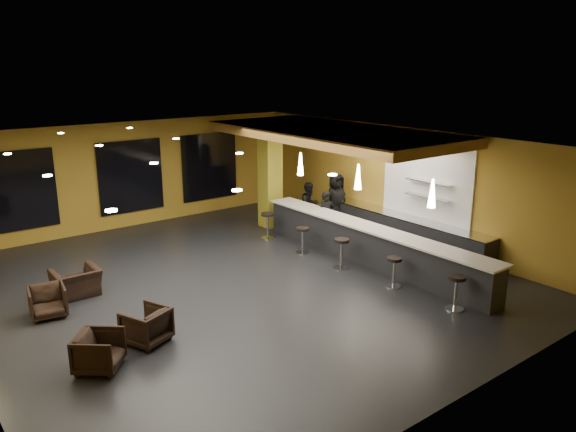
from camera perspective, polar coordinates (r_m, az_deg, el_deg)
floor at (r=14.33m, az=-5.13°, el=-6.95°), size 12.00×13.00×0.10m
ceiling at (r=13.38m, az=-5.51°, el=7.45°), size 12.00×13.00×0.10m
wall_back at (r=19.46m, az=-15.82°, el=4.08°), size 12.00×0.10×3.50m
wall_front at (r=9.23m, az=17.50°, el=-8.62°), size 12.00×0.10×3.50m
wall_right at (r=17.64m, az=11.48°, el=3.22°), size 0.10×13.00×3.50m
wood_soffit at (r=16.61m, az=4.44°, el=8.37°), size 3.60×8.00×0.28m
window_left at (r=18.38m, az=-25.78°, el=2.30°), size 2.20×0.06×2.40m
window_center at (r=19.37m, az=-15.68°, el=3.88°), size 2.20×0.06×2.40m
window_right at (r=20.65m, az=-7.97°, el=5.01°), size 2.20×0.06×2.40m
tile_backsplash at (r=16.90m, az=13.88°, el=3.42°), size 0.06×3.20×2.40m
bar_counter at (r=15.60m, az=8.21°, el=-3.00°), size 0.60×8.00×1.00m
bar_top at (r=15.44m, az=8.28°, el=-1.15°), size 0.78×8.10×0.05m
prep_counter at (r=17.36m, az=11.62°, el=-1.49°), size 0.70×6.00×0.86m
prep_top at (r=17.24m, az=11.70°, el=-0.04°), size 0.72×6.00×0.03m
wall_shelf_lower at (r=16.76m, az=14.02°, el=1.90°), size 0.30×1.50×0.03m
wall_shelf_upper at (r=16.67m, az=14.12°, el=3.41°), size 0.30×1.50×0.03m
column at (r=18.64m, az=-1.84°, el=4.18°), size 0.60×0.60×3.50m
pendant_0 at (r=13.85m, az=14.44°, el=2.25°), size 0.20×0.20×0.70m
pendant_1 at (r=15.46m, az=7.14°, el=3.97°), size 0.20×0.20×0.70m
pendant_2 at (r=17.29m, az=1.28°, el=5.31°), size 0.20×0.20×0.70m
staff_a at (r=17.45m, az=3.93°, el=0.02°), size 0.64×0.52×1.52m
staff_b at (r=18.60m, az=2.20°, el=1.08°), size 0.78×0.61×1.56m
staff_c at (r=18.68m, az=4.89°, el=1.56°), size 0.94×0.64×1.85m
armchair_a at (r=10.93m, az=-18.65°, el=-12.91°), size 1.09×1.09×0.71m
armchair_b at (r=11.62m, az=-14.21°, el=-10.75°), size 1.02×1.03×0.73m
armchair_c at (r=13.41m, az=-23.22°, el=-8.00°), size 0.85×0.87×0.69m
armchair_d at (r=14.30m, az=-20.73°, el=-6.33°), size 1.04×0.91×0.67m
bar_stool_0 at (r=13.14m, az=16.71°, el=-7.04°), size 0.41×0.41×0.81m
bar_stool_1 at (r=14.09m, az=10.73°, el=-5.22°), size 0.39×0.39×0.76m
bar_stool_2 at (r=15.08m, az=5.45°, el=-3.42°), size 0.42×0.42×0.83m
bar_stool_3 at (r=16.23m, az=1.50°, el=-2.13°), size 0.39×0.39×0.77m
bar_stool_4 at (r=17.55m, az=-2.08°, el=-0.64°), size 0.42×0.42×0.83m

